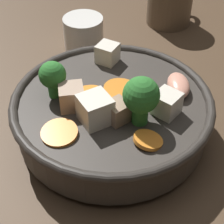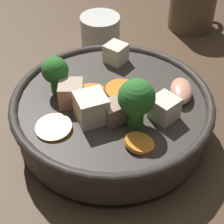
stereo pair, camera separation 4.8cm
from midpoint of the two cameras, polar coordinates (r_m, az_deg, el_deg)
ground_plane at (r=0.51m, az=2.71°, el=-3.38°), size 3.00×3.00×0.00m
stirfry_bowl at (r=0.48m, az=2.88°, el=0.08°), size 0.26×0.26×0.12m
tea_cup at (r=0.66m, az=0.32°, el=11.97°), size 0.07×0.07×0.06m
dark_mug at (r=0.74m, az=14.19°, el=15.70°), size 0.11×0.09×0.09m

